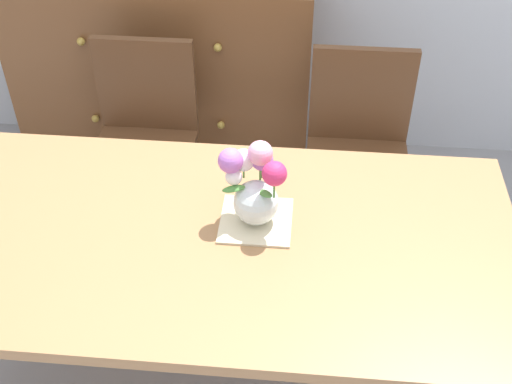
% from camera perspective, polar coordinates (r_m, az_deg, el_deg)
% --- Properties ---
extents(ground_plane, '(12.00, 12.00, 0.00)m').
position_cam_1_polar(ground_plane, '(2.56, -2.28, -15.62)').
color(ground_plane, '#939399').
extents(dining_table, '(1.80, 0.94, 0.73)m').
position_cam_1_polar(dining_table, '(2.06, -2.74, -5.42)').
color(dining_table, '#9E7047').
rests_on(dining_table, ground_plane).
extents(chair_left, '(0.42, 0.42, 0.90)m').
position_cam_1_polar(chair_left, '(2.83, -9.64, 5.14)').
color(chair_left, brown).
rests_on(chair_left, ground_plane).
extents(chair_right, '(0.42, 0.42, 0.90)m').
position_cam_1_polar(chair_right, '(2.76, 8.87, 4.18)').
color(chair_right, brown).
rests_on(chair_right, ground_plane).
extents(dresser, '(1.40, 0.47, 1.00)m').
position_cam_1_polar(dresser, '(3.27, -7.88, 10.09)').
color(dresser, brown).
rests_on(dresser, ground_plane).
extents(placemat, '(0.22, 0.22, 0.01)m').
position_cam_1_polar(placemat, '(2.04, -0.00, -2.49)').
color(placemat, beige).
rests_on(placemat, dining_table).
extents(flower_vase, '(0.21, 0.17, 0.27)m').
position_cam_1_polar(flower_vase, '(1.97, -0.13, 0.56)').
color(flower_vase, silver).
rests_on(flower_vase, placemat).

